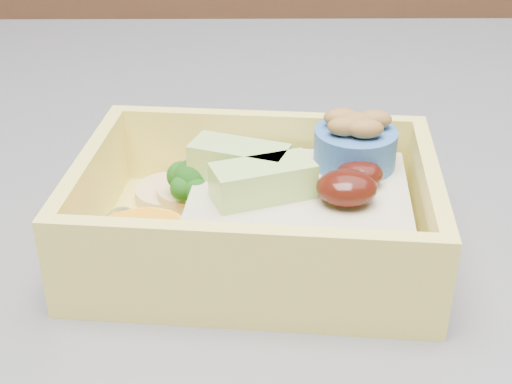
{
  "coord_description": "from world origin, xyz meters",
  "views": [
    {
      "loc": [
        -0.01,
        -0.49,
        1.15
      ],
      "look_at": [
        -0.01,
        -0.15,
        0.96
      ],
      "focal_mm": 50.0,
      "sensor_mm": 36.0,
      "label": 1
    }
  ],
  "objects": [
    {
      "name": "bento_box",
      "position": [
        -0.0,
        -0.15,
        0.94
      ],
      "size": [
        0.21,
        0.16,
        0.07
      ],
      "rotation": [
        0.0,
        0.0,
        -0.1
      ],
      "color": "#FAE867",
      "rests_on": "island"
    }
  ]
}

